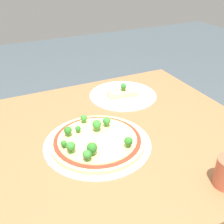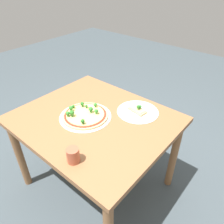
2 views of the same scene
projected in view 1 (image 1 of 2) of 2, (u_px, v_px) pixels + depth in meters
name	position (u px, v px, depth m)	size (l,w,h in m)	color
dining_table	(109.00, 156.00, 1.08)	(1.09, 0.94, 0.73)	brown
pizza_tray_whole	(97.00, 141.00, 0.98)	(0.38, 0.38, 0.07)	silver
pizza_tray_slice	(123.00, 94.00, 1.31)	(0.31, 0.31, 0.06)	silver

